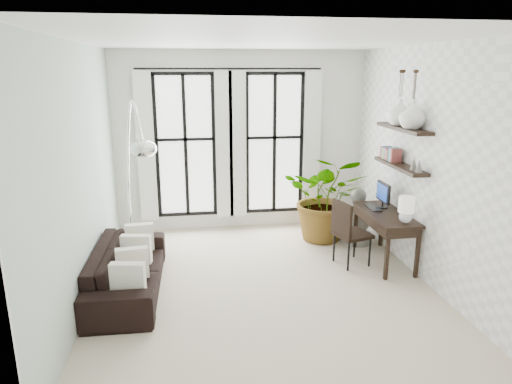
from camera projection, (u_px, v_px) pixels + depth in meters
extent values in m
plane|color=beige|center=(263.00, 285.00, 6.25)|extent=(5.00, 5.00, 0.00)
plane|color=white|center=(264.00, 40.00, 5.42)|extent=(5.00, 5.00, 0.00)
plane|color=#AEC2B3|center=(81.00, 177.00, 5.52)|extent=(0.00, 5.00, 5.00)
plane|color=white|center=(428.00, 166.00, 6.16)|extent=(0.00, 5.00, 5.00)
plane|color=white|center=(241.00, 142.00, 8.23)|extent=(4.50, 0.00, 4.50)
cube|color=white|center=(185.00, 146.00, 8.07)|extent=(1.00, 0.02, 2.50)
cube|color=white|center=(146.00, 148.00, 7.88)|extent=(0.30, 0.04, 2.60)
cube|color=white|center=(224.00, 146.00, 8.07)|extent=(0.30, 0.04, 2.60)
cube|color=white|center=(274.00, 144.00, 8.30)|extent=(1.00, 0.02, 2.50)
cube|color=white|center=(238.00, 146.00, 8.10)|extent=(0.30, 0.04, 2.60)
cube|color=white|center=(312.00, 144.00, 8.30)|extent=(0.30, 0.04, 2.60)
cylinder|color=black|center=(230.00, 69.00, 7.75)|extent=(3.20, 0.03, 0.03)
cube|color=black|center=(400.00, 166.00, 6.67)|extent=(0.25, 1.30, 0.05)
cube|color=black|center=(403.00, 128.00, 6.53)|extent=(0.25, 1.30, 0.05)
cube|color=#C55B31|center=(385.00, 152.00, 7.16)|extent=(0.16, 0.04, 0.18)
cube|color=#3251B1|center=(386.00, 152.00, 7.12)|extent=(0.16, 0.04, 0.18)
cube|color=gold|center=(387.00, 153.00, 7.08)|extent=(0.16, 0.03, 0.18)
cube|color=#3AAE69|center=(389.00, 153.00, 7.03)|extent=(0.16, 0.03, 0.18)
cube|color=purple|center=(390.00, 154.00, 6.99)|extent=(0.16, 0.03, 0.18)
cube|color=orange|center=(391.00, 154.00, 6.95)|extent=(0.16, 0.03, 0.18)
cube|color=#434343|center=(392.00, 155.00, 6.91)|extent=(0.16, 0.03, 0.18)
cube|color=teal|center=(394.00, 155.00, 6.86)|extent=(0.16, 0.03, 0.18)
cube|color=tan|center=(395.00, 156.00, 6.82)|extent=(0.16, 0.03, 0.18)
cube|color=brown|center=(396.00, 156.00, 6.78)|extent=(0.16, 0.03, 0.18)
cone|color=gray|center=(414.00, 164.00, 6.26)|extent=(0.10, 0.10, 0.18)
cone|color=gray|center=(419.00, 166.00, 6.11)|extent=(0.10, 0.10, 0.18)
imported|color=black|center=(128.00, 269.00, 6.02)|extent=(0.87, 2.16, 0.63)
cube|color=silver|center=(128.00, 279.00, 5.31)|extent=(0.40, 0.12, 0.40)
cube|color=silver|center=(132.00, 263.00, 5.76)|extent=(0.40, 0.12, 0.40)
cube|color=silver|center=(136.00, 249.00, 6.21)|extent=(0.40, 0.12, 0.40)
cube|color=silver|center=(140.00, 237.00, 6.65)|extent=(0.40, 0.12, 0.40)
imported|color=#2D7228|center=(326.00, 197.00, 7.78)|extent=(1.72, 1.62, 1.51)
cube|color=black|center=(386.00, 214.00, 6.84)|extent=(0.56, 1.33, 0.04)
cube|color=black|center=(384.00, 220.00, 6.86)|extent=(0.51, 1.27, 0.12)
cube|color=black|center=(387.00, 255.00, 6.32)|extent=(0.05, 0.05, 0.74)
cube|color=black|center=(417.00, 253.00, 6.38)|extent=(0.05, 0.05, 0.74)
cube|color=black|center=(356.00, 226.00, 7.49)|extent=(0.05, 0.05, 0.74)
cube|color=black|center=(382.00, 225.00, 7.55)|extent=(0.05, 0.05, 0.74)
cube|color=black|center=(383.00, 192.00, 7.02)|extent=(0.04, 0.42, 0.30)
cube|color=navy|center=(382.00, 192.00, 7.01)|extent=(0.00, 0.36, 0.24)
cube|color=black|center=(373.00, 208.00, 7.06)|extent=(0.15, 0.40, 0.02)
sphere|color=silver|center=(405.00, 218.00, 6.33)|extent=(0.18, 0.18, 0.18)
cylinder|color=white|center=(407.00, 204.00, 6.28)|extent=(0.22, 0.22, 0.22)
cube|color=black|center=(353.00, 234.00, 6.83)|extent=(0.58, 0.58, 0.05)
cube|color=black|center=(342.00, 219.00, 6.68)|extent=(0.17, 0.47, 0.53)
cylinder|color=black|center=(344.00, 256.00, 6.69)|extent=(0.03, 0.03, 0.44)
cylinder|color=black|center=(368.00, 254.00, 6.74)|extent=(0.03, 0.03, 0.44)
cylinder|color=black|center=(336.00, 246.00, 7.05)|extent=(0.03, 0.03, 0.44)
cylinder|color=black|center=(359.00, 245.00, 7.11)|extent=(0.03, 0.03, 0.44)
cylinder|color=silver|center=(133.00, 249.00, 7.37)|extent=(0.37, 0.37, 0.10)
cylinder|color=silver|center=(131.00, 219.00, 7.24)|extent=(0.04, 0.04, 1.03)
ellipsoid|color=silver|center=(144.00, 149.00, 5.69)|extent=(0.33, 0.33, 0.21)
cylinder|color=gray|center=(356.00, 238.00, 7.81)|extent=(0.53, 0.53, 0.16)
ellipsoid|color=gray|center=(357.00, 217.00, 7.71)|extent=(0.48, 0.48, 0.58)
sphere|color=gray|center=(358.00, 196.00, 7.62)|extent=(0.27, 0.27, 0.27)
imported|color=white|center=(413.00, 115.00, 6.23)|extent=(0.37, 0.37, 0.38)
imported|color=white|center=(400.00, 112.00, 6.61)|extent=(0.37, 0.37, 0.38)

